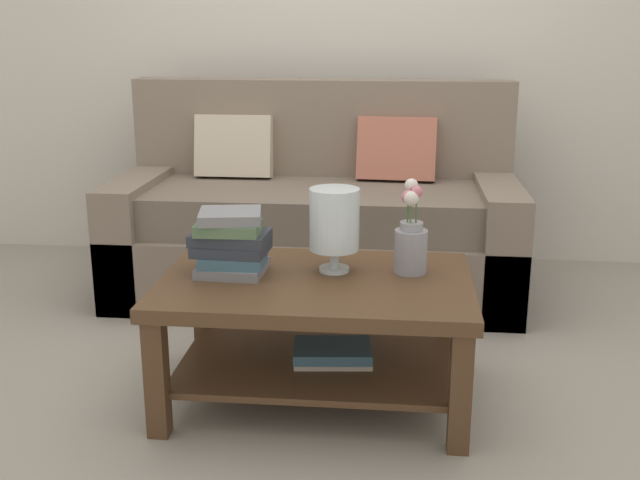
% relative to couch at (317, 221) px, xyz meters
% --- Properties ---
extents(ground_plane, '(10.00, 10.00, 0.00)m').
position_rel_couch_xyz_m(ground_plane, '(0.09, -0.95, -0.36)').
color(ground_plane, gray).
extents(back_wall, '(6.40, 0.12, 2.70)m').
position_rel_couch_xyz_m(back_wall, '(0.09, 0.70, 0.99)').
color(back_wall, beige).
rests_on(back_wall, ground).
extents(couch, '(2.00, 0.90, 1.06)m').
position_rel_couch_xyz_m(couch, '(0.00, 0.00, 0.00)').
color(couch, '#7A6B5B').
rests_on(couch, ground).
extents(coffee_table, '(1.10, 0.74, 0.47)m').
position_rel_couch_xyz_m(coffee_table, '(0.13, -1.22, -0.03)').
color(coffee_table, '#4C331E').
rests_on(coffee_table, ground).
extents(book_stack_main, '(0.28, 0.23, 0.23)m').
position_rel_couch_xyz_m(book_stack_main, '(-0.18, -1.19, 0.21)').
color(book_stack_main, slate).
rests_on(book_stack_main, coffee_table).
extents(glass_hurricane_vase, '(0.18, 0.18, 0.31)m').
position_rel_couch_xyz_m(glass_hurricane_vase, '(0.18, -1.13, 0.29)').
color(glass_hurricane_vase, silver).
rests_on(glass_hurricane_vase, coffee_table).
extents(flower_pitcher, '(0.12, 0.12, 0.34)m').
position_rel_couch_xyz_m(flower_pitcher, '(0.46, -1.11, 0.22)').
color(flower_pitcher, gray).
rests_on(flower_pitcher, coffee_table).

